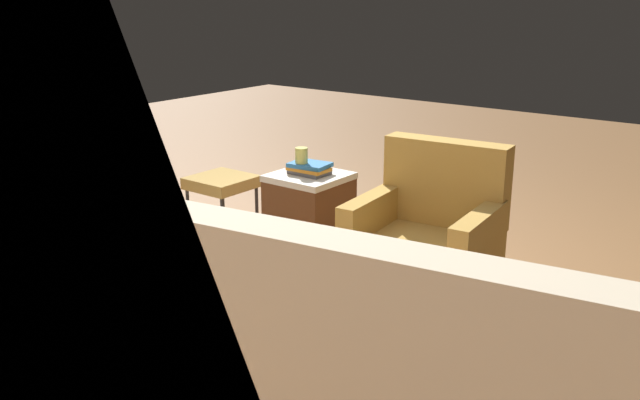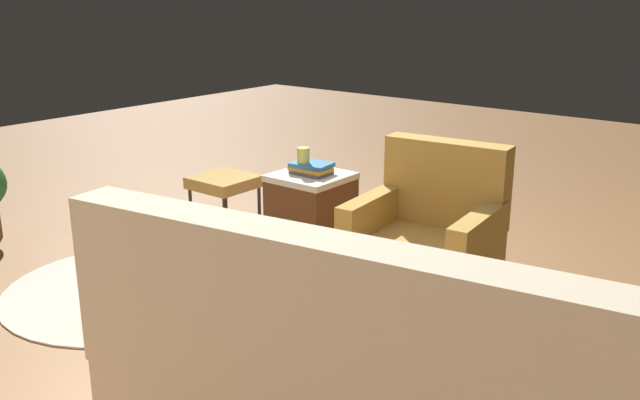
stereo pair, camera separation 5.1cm
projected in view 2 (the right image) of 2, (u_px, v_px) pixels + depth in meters
The scene contains 11 objects.
ground at pixel (353, 270), 4.21m from camera, with size 12.00×12.00×0.00m, color olive.
armchair at pixel (426, 246), 3.57m from camera, with size 0.73×0.74×0.87m.
laptop_desk at pixel (169, 246), 3.41m from camera, with size 0.56×0.44×0.48m.
laptop at pixel (162, 227), 3.35m from camera, with size 0.36×0.30×0.21m.
wicker_hamper at pixel (311, 210), 4.57m from camera, with size 0.45×0.45×0.48m.
book_stack_hamper at pixel (311, 168), 4.48m from camera, with size 0.27×0.21×0.07m.
yellow_mug at pixel (303, 155), 4.46m from camera, with size 0.08×0.08×0.10m, color #D8D866.
tv_remote at pixel (307, 167), 4.61m from camera, with size 0.05×0.16×0.02m, color #262628.
ottoman at pixel (224, 183), 4.92m from camera, with size 0.40×0.40×0.36m.
circular_rug at pixel (129, 289), 3.94m from camera, with size 1.37×1.37×0.01m, color beige.
pet_bowl_steel at pixel (149, 203), 5.43m from camera, with size 0.20×0.20×0.05m, color silver.
Camera 2 is at (-2.28, 3.18, 1.62)m, focal length 39.51 mm.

